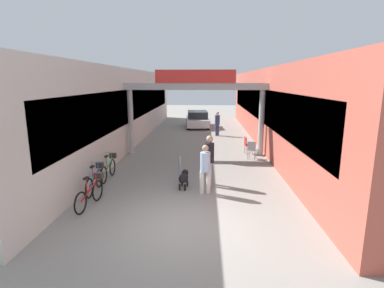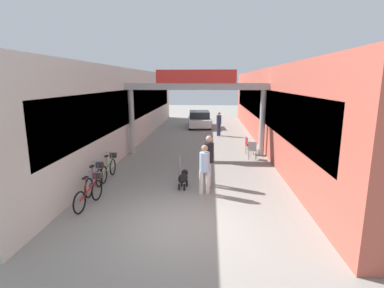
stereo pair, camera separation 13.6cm
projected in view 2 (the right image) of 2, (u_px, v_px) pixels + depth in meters
ground_plane at (182, 224)px, 8.01m from camera, size 80.00×80.00×0.00m
storefront_left at (117, 106)px, 18.59m from camera, size 3.00×26.00×4.42m
storefront_right at (283, 107)px, 17.99m from camera, size 3.00×26.00×4.42m
arcade_sign_gateway at (196, 95)px, 14.99m from camera, size 7.40×0.47×4.30m
pedestrian_with_dog at (205, 166)px, 10.00m from camera, size 0.44×0.44×1.70m
pedestrian_companion at (209, 157)px, 10.83m from camera, size 0.38×0.40×1.85m
pedestrian_carrying_crate at (219, 122)px, 20.73m from camera, size 0.47×0.47×1.69m
dog_on_leash at (183, 178)px, 10.69m from camera, size 0.40×0.84×0.60m
bicycle_red_nearest at (90, 192)px, 9.18m from camera, size 0.46×1.68×0.98m
bicycle_blue_second at (95, 179)px, 10.37m from camera, size 0.46×1.69×0.98m
bicycle_green_third at (109, 167)px, 11.73m from camera, size 0.46×1.69×0.98m
bollard_post_metal at (180, 168)px, 11.34m from camera, size 0.10×0.10×1.03m
cafe_chair_aluminium_nearer at (253, 149)px, 14.52m from camera, size 0.51×0.51×0.89m
cafe_chair_red_farther at (248, 144)px, 15.61m from camera, size 0.44×0.44×0.89m
parked_car_white at (199, 119)px, 24.71m from camera, size 2.03×4.11×1.33m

